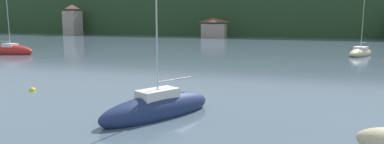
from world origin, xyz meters
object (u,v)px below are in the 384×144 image
Objects in this scene: shore_building_west at (73,20)px; mooring_buoy_near at (32,91)px; shore_building_westcentral at (214,28)px; sailboat_far_1 at (360,53)px; sailboat_mid_5 at (158,108)px; sailboat_far_6 at (11,51)px.

shore_building_west is 19.61× the size of mooring_buoy_near.
shore_building_westcentral is at bearing -1.05° from shore_building_west.
sailboat_far_1 is at bearing -26.63° from shore_building_west.
shore_building_west reaches higher than shore_building_westcentral.
shore_building_west is 93.47m from mooring_buoy_near.
shore_building_westcentral is 76.26m from mooring_buoy_near.
sailboat_mid_5 is (16.85, -79.74, -2.22)m from shore_building_westcentral.
shore_building_west is 103.79m from sailboat_mid_5.
sailboat_far_1 is 42.99m from sailboat_mid_5.
shore_building_westcentral is (48.36, -0.89, -2.10)m from shore_building_west.
sailboat_far_6 is 32.24m from mooring_buoy_near.
sailboat_mid_5 reaches higher than shore_building_westcentral.
sailboat_mid_5 is at bearing -16.45° from mooring_buoy_near.
shore_building_west is 1.02× the size of sailboat_far_6.
sailboat_far_1 is at bearing -50.35° from shore_building_westcentral.
sailboat_far_1 reaches higher than sailboat_mid_5.
sailboat_far_6 is (28.97, -55.26, -4.29)m from shore_building_west.
sailboat_far_1 is 46.12m from mooring_buoy_near.
sailboat_far_1 is 54.44m from sailboat_far_6.
sailboat_mid_5 is 1.11× the size of sailboat_far_6.
sailboat_far_1 reaches higher than sailboat_far_6.
sailboat_mid_5 is (-16.26, -39.79, 0.07)m from sailboat_far_1.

